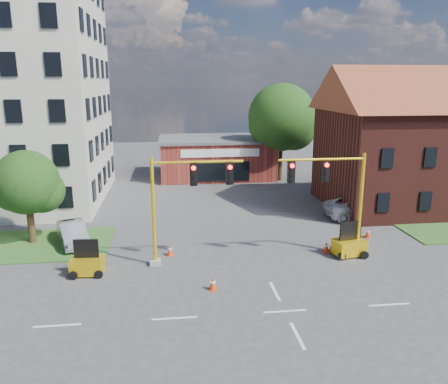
% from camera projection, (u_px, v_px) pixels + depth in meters
% --- Properties ---
extents(ground, '(120.00, 120.00, 0.00)m').
position_uv_depth(ground, '(285.00, 311.00, 19.83)').
color(ground, '#404042').
rests_on(ground, ground).
extents(lane_markings, '(60.00, 36.00, 0.01)m').
position_uv_depth(lane_markings, '(305.00, 350.00, 16.94)').
color(lane_markings, white).
rests_on(lane_markings, ground).
extents(brick_shop, '(12.40, 8.40, 4.30)m').
position_uv_depth(brick_shop, '(216.00, 157.00, 48.18)').
color(brick_shop, maroon).
rests_on(brick_shop, ground).
extents(tree_large, '(7.29, 6.95, 10.12)m').
position_uv_depth(tree_large, '(285.00, 120.00, 45.17)').
color(tree_large, '#3C2A16').
rests_on(tree_large, ground).
extents(tree_nw_front, '(4.25, 4.05, 6.06)m').
position_uv_depth(tree_nw_front, '(30.00, 185.00, 27.45)').
color(tree_nw_front, '#3C2A16').
rests_on(tree_nw_front, ground).
extents(signal_mast_west, '(5.30, 0.60, 6.20)m').
position_uv_depth(signal_mast_west, '(183.00, 198.00, 24.14)').
color(signal_mast_west, gray).
rests_on(signal_mast_west, ground).
extents(signal_mast_east, '(5.30, 0.60, 6.20)m').
position_uv_depth(signal_mast_east, '(334.00, 193.00, 25.17)').
color(signal_mast_east, gray).
rests_on(signal_mast_east, ground).
extents(trailer_west, '(1.76, 1.25, 1.92)m').
position_uv_depth(trailer_west, '(87.00, 264.00, 23.51)').
color(trailer_west, yellow).
rests_on(trailer_west, ground).
extents(trailer_east, '(1.98, 1.50, 2.04)m').
position_uv_depth(trailer_east, '(349.00, 245.00, 26.09)').
color(trailer_east, yellow).
rests_on(trailer_east, ground).
extents(cone_a, '(0.40, 0.40, 0.70)m').
position_uv_depth(cone_a, '(213.00, 284.00, 21.80)').
color(cone_a, '#EF3A0C').
rests_on(cone_a, ground).
extents(cone_b, '(0.40, 0.40, 0.70)m').
position_uv_depth(cone_b, '(170.00, 250.00, 26.15)').
color(cone_b, '#EF3A0C').
rests_on(cone_b, ground).
extents(cone_c, '(0.40, 0.40, 0.70)m').
position_uv_depth(cone_c, '(326.00, 247.00, 26.69)').
color(cone_c, '#EF3A0C').
rests_on(cone_c, ground).
extents(cone_d, '(0.40, 0.40, 0.70)m').
position_uv_depth(cone_d, '(368.00, 233.00, 29.19)').
color(cone_d, '#EF3A0C').
rests_on(cone_d, ground).
extents(pickup_white, '(5.96, 2.77, 1.65)m').
position_uv_depth(pickup_white, '(364.00, 208.00, 33.34)').
color(pickup_white, silver).
rests_on(pickup_white, ground).
extents(sedan_silver_front, '(2.92, 4.63, 1.44)m').
position_uv_depth(sedan_silver_front, '(73.00, 233.00, 27.99)').
color(sedan_silver_front, '#B0B2B8').
rests_on(sedan_silver_front, ground).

